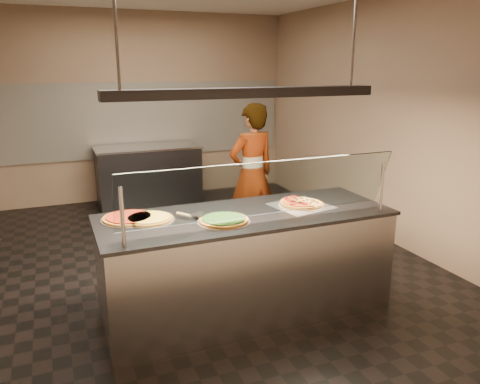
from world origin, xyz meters
name	(u,v)px	position (x,y,z in m)	size (l,w,h in m)	color
ground	(194,263)	(0.00, 0.00, -0.01)	(5.00, 6.00, 0.02)	black
wall_back	(138,107)	(0.00, 3.01, 1.50)	(5.00, 0.02, 3.00)	#977D61
wall_front	(368,209)	(0.00, -3.01, 1.50)	(5.00, 0.02, 3.00)	#977D61
wall_right	(384,120)	(2.51, 0.00, 1.50)	(0.02, 6.00, 3.00)	#977D61
tile_band	(139,120)	(0.00, 2.98, 1.30)	(4.90, 0.02, 1.20)	silver
serving_counter	(246,263)	(0.13, -1.21, 0.47)	(2.53, 0.94, 0.93)	#B7B7BC
sneeze_guard	(263,190)	(0.13, -1.56, 1.23)	(2.29, 0.18, 0.54)	#B7B7BC
perforated_tray	(301,205)	(0.67, -1.21, 0.94)	(0.55, 0.55, 0.01)	silver
half_pizza_pepperoni	(292,203)	(0.58, -1.21, 0.96)	(0.26, 0.42, 0.05)	brown
half_pizza_sausage	(310,202)	(0.77, -1.21, 0.96)	(0.26, 0.42, 0.04)	brown
pizza_spinach	(224,220)	(-0.13, -1.36, 0.95)	(0.44, 0.44, 0.03)	silver
pizza_cheese	(149,218)	(-0.69, -1.08, 0.94)	(0.42, 0.42, 0.03)	silver
pizza_tomato	(129,218)	(-0.84, -1.00, 0.94)	(0.45, 0.45, 0.03)	silver
pizza_spatula	(191,214)	(-0.35, -1.14, 0.96)	(0.27, 0.19, 0.02)	#B7B7BC
prep_table	(149,175)	(0.03, 2.55, 0.47)	(1.62, 0.74, 0.93)	#2C2C31
worker	(252,174)	(0.88, 0.39, 0.87)	(0.63, 0.42, 1.73)	black
heat_lamp_housing	(247,93)	(0.13, -1.21, 1.95)	(2.30, 0.18, 0.08)	#2C2C31
lamp_rod_left	(115,16)	(-0.87, -1.21, 2.50)	(0.02, 0.02, 1.01)	#B7B7BC
lamp_rod_right	(355,25)	(1.13, -1.21, 2.50)	(0.02, 0.02, 1.01)	#B7B7BC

